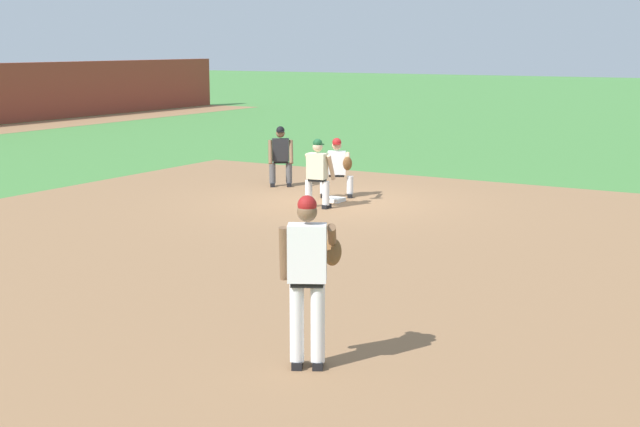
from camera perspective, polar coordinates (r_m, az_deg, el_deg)
name	(u,v)px	position (r m, az deg, el deg)	size (l,w,h in m)	color
ground_plane	(334,202)	(19.45, 0.92, 0.76)	(160.00, 160.00, 0.00)	#47843D
infield_dirt_patch	(325,256)	(14.45, 0.35, -2.74)	(18.00, 18.00, 0.01)	#936B47
first_base_bag	(334,200)	(19.44, 0.92, 0.89)	(0.38, 0.38, 0.09)	white
baseball	(333,248)	(14.90, 0.86, -2.20)	(0.07, 0.07, 0.07)	white
pitcher	(309,271)	(9.29, -0.71, -3.69)	(0.83, 0.58, 1.86)	black
first_baseman	(338,165)	(19.85, 1.13, 3.10)	(0.83, 1.01, 1.34)	black
baserunner	(318,171)	(18.59, -0.16, 2.77)	(0.47, 0.61, 1.46)	black
umpire	(281,154)	(21.46, -2.54, 3.83)	(0.64, 0.68, 1.46)	black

